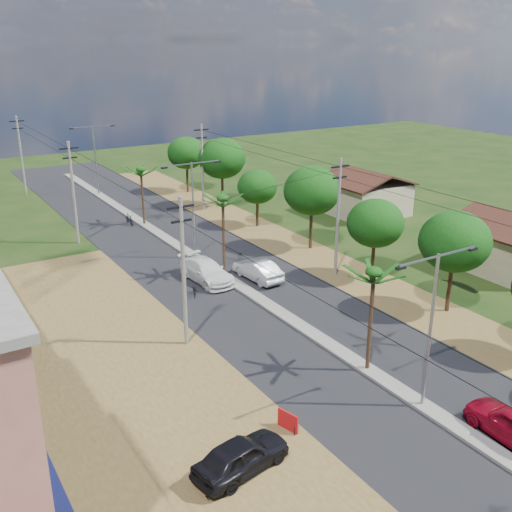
{
  "coord_description": "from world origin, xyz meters",
  "views": [
    {
      "loc": [
        -20.2,
        -17.02,
        17.0
      ],
      "look_at": [
        0.21,
        15.79,
        3.0
      ],
      "focal_mm": 42.0,
      "sensor_mm": 36.0,
      "label": 1
    }
  ],
  "objects_px": {
    "car_parked_dark": "(241,456)",
    "roadside_sign": "(288,421)",
    "car_silver_mid": "(258,270)",
    "car_white_far": "(206,272)"
  },
  "relations": [
    {
      "from": "car_parked_dark",
      "to": "roadside_sign",
      "type": "relative_size",
      "value": 3.89
    },
    {
      "from": "car_parked_dark",
      "to": "roadside_sign",
      "type": "distance_m",
      "value": 3.49
    },
    {
      "from": "car_white_far",
      "to": "car_silver_mid",
      "type": "bearing_deg",
      "value": -30.37
    },
    {
      "from": "car_white_far",
      "to": "roadside_sign",
      "type": "relative_size",
      "value": 4.79
    },
    {
      "from": "car_parked_dark",
      "to": "roadside_sign",
      "type": "xyz_separation_m",
      "value": [
        3.24,
        1.27,
        -0.28
      ]
    },
    {
      "from": "car_silver_mid",
      "to": "car_parked_dark",
      "type": "distance_m",
      "value": 21.22
    },
    {
      "from": "car_silver_mid",
      "to": "car_white_far",
      "type": "xyz_separation_m",
      "value": [
        -3.42,
        1.72,
        0.04
      ]
    },
    {
      "from": "car_silver_mid",
      "to": "car_parked_dark",
      "type": "relative_size",
      "value": 1.04
    },
    {
      "from": "car_parked_dark",
      "to": "roadside_sign",
      "type": "height_order",
      "value": "car_parked_dark"
    },
    {
      "from": "car_silver_mid",
      "to": "roadside_sign",
      "type": "relative_size",
      "value": 4.03
    }
  ]
}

